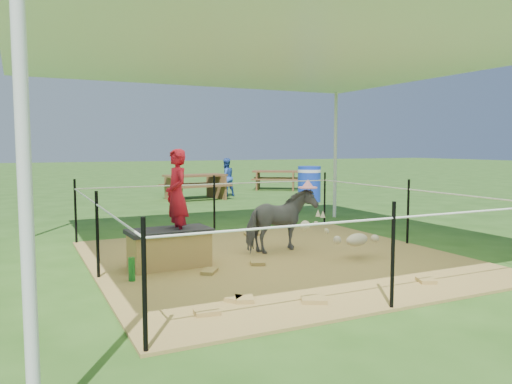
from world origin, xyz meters
name	(u,v)px	position (x,y,z in m)	size (l,w,h in m)	color
ground	(276,260)	(0.00, 0.00, 0.00)	(90.00, 90.00, 0.00)	#2D5919
hay_patch	(276,259)	(0.00, 0.00, 0.01)	(4.60, 4.60, 0.03)	brown
canopy_tent	(277,51)	(0.00, 0.00, 2.69)	(6.30, 6.30, 2.90)	silver
rope_fence	(276,211)	(0.00, 0.00, 0.64)	(4.54, 4.54, 1.00)	black
straw_bale	(169,250)	(-1.40, 0.12, 0.24)	(0.93, 0.47, 0.41)	#B68242
dark_cloth	(169,231)	(-1.40, 0.12, 0.47)	(0.99, 0.52, 0.05)	black
woman	(177,187)	(-1.30, 0.12, 1.00)	(0.41, 0.27, 1.12)	#B61122
green_bottle	(132,269)	(-1.95, -0.33, 0.16)	(0.07, 0.07, 0.26)	#197322
pony	(281,221)	(0.24, 0.31, 0.47)	(0.47, 1.03, 0.87)	#535358
pink_hat	(281,185)	(0.24, 0.31, 0.96)	(0.27, 0.27, 0.13)	pink
foal	(357,237)	(0.94, -0.48, 0.31)	(1.00, 0.56, 0.56)	#C1AF8D
trash_barrel	(309,184)	(4.10, 5.79, 0.48)	(0.62, 0.62, 0.96)	#1838B8
picnic_table_near	(195,187)	(1.49, 7.63, 0.35)	(1.70, 1.23, 0.71)	brown
picnic_table_far	(276,180)	(5.05, 9.51, 0.33)	(1.58, 1.14, 0.66)	#58321E
distant_person	(226,177)	(2.60, 8.07, 0.57)	(0.56, 0.43, 1.14)	#2F56B1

